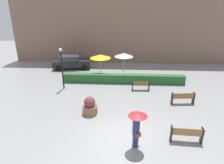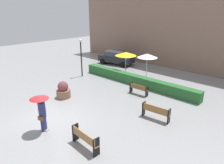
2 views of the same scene
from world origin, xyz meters
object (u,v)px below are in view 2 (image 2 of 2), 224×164
at_px(lamp_post, 81,54).
at_px(patio_umbrella_white, 147,56).
at_px(planter_pot, 63,91).
at_px(bench_back_row, 139,89).
at_px(patio_umbrella_yellow, 126,54).
at_px(pedestrian_with_umbrella, 41,108).
at_px(parked_car, 116,57).
at_px(bench_near_right, 85,138).
at_px(bench_far_right, 156,111).

relative_size(lamp_post, patio_umbrella_white, 1.46).
bearing_deg(planter_pot, patio_umbrella_white, 73.38).
relative_size(bench_back_row, patio_umbrella_yellow, 0.66).
distance_m(pedestrian_with_umbrella, planter_pot, 4.55).
bearing_deg(planter_pot, parked_car, 110.48).
bearing_deg(bench_near_right, bench_back_row, 105.58).
relative_size(planter_pot, patio_umbrella_yellow, 0.53).
distance_m(bench_far_right, bench_near_right, 4.73).
bearing_deg(lamp_post, bench_back_row, -0.15).
bearing_deg(parked_car, planter_pot, -69.52).
height_order(patio_umbrella_white, parked_car, patio_umbrella_white).
height_order(bench_far_right, lamp_post, lamp_post).
distance_m(bench_near_right, patio_umbrella_yellow, 11.84).
height_order(planter_pot, parked_car, parked_car).
bearing_deg(patio_umbrella_yellow, planter_pot, -89.53).
relative_size(bench_far_right, pedestrian_with_umbrella, 0.85).
xyz_separation_m(bench_far_right, bench_near_right, (-1.02, -4.61, 0.00)).
bearing_deg(parked_car, bench_far_right, -38.08).
distance_m(bench_near_right, bench_back_row, 7.30).
bearing_deg(patio_umbrella_yellow, parked_car, 143.86).
height_order(bench_back_row, lamp_post, lamp_post).
bearing_deg(patio_umbrella_yellow, pedestrian_with_umbrella, -74.19).
xyz_separation_m(lamp_post, patio_umbrella_yellow, (2.99, 3.13, -0.07)).
distance_m(bench_back_row, parked_car, 9.59).
bearing_deg(bench_near_right, parked_car, 126.51).
distance_m(planter_pot, lamp_post, 5.53).
distance_m(bench_near_right, lamp_post, 11.42).
xyz_separation_m(planter_pot, patio_umbrella_yellow, (-0.06, 7.41, 1.64)).
xyz_separation_m(planter_pot, parked_car, (-3.78, 10.13, 0.27)).
bearing_deg(lamp_post, pedestrian_with_umbrella, -51.62).
relative_size(bench_far_right, bench_near_right, 1.01).
relative_size(pedestrian_with_umbrella, patio_umbrella_white, 0.83).
height_order(bench_near_right, pedestrian_with_umbrella, pedestrian_with_umbrella).
height_order(bench_near_right, patio_umbrella_yellow, patio_umbrella_yellow).
height_order(planter_pot, lamp_post, lamp_post).
xyz_separation_m(patio_umbrella_white, parked_car, (-6.05, 2.53, -1.50)).
bearing_deg(lamp_post, parked_car, 97.13).
relative_size(bench_far_right, patio_umbrella_white, 0.71).
bearing_deg(patio_umbrella_white, bench_back_row, -65.27).
xyz_separation_m(pedestrian_with_umbrella, patio_umbrella_yellow, (-3.04, 10.74, 0.83)).
xyz_separation_m(bench_back_row, patio_umbrella_yellow, (-3.86, 3.14, 1.69)).
bearing_deg(planter_pot, patio_umbrella_yellow, 90.47).
relative_size(pedestrian_with_umbrella, lamp_post, 0.57).
xyz_separation_m(bench_far_right, patio_umbrella_yellow, (-6.85, 5.57, 1.65)).
height_order(bench_far_right, patio_umbrella_white, patio_umbrella_white).
xyz_separation_m(bench_near_right, patio_umbrella_yellow, (-5.83, 10.18, 1.64)).
height_order(bench_far_right, planter_pot, planter_pot).
distance_m(bench_far_right, pedestrian_with_umbrella, 6.48).
bearing_deg(pedestrian_with_umbrella, bench_far_right, 53.69).
relative_size(planter_pot, lamp_post, 0.35).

